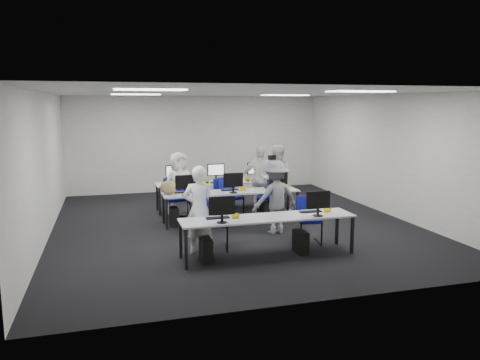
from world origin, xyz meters
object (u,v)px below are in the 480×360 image
object	(u,v)px
chair_2	(176,207)
student_2	(179,185)
chair_0	(215,233)
photographer	(276,197)
student_1	(276,179)
student_0	(199,210)
chair_6	(222,202)
chair_1	(309,229)
chair_7	(270,201)
desk_mid	(231,193)
student_3	(260,179)
chair_4	(266,204)
chair_3	(231,205)
desk_front	(268,220)
chair_5	(182,206)

from	to	relation	value
chair_2	student_2	world-z (taller)	student_2
chair_0	photographer	world-z (taller)	photographer
student_2	student_1	bearing A→B (deg)	-22.20
chair_2	student_0	world-z (taller)	student_0
chair_6	chair_1	bearing A→B (deg)	-61.20
chair_1	chair_7	xyz separation A→B (m)	(0.20, 2.86, -0.02)
desk_mid	chair_2	bearing A→B (deg)	153.97
chair_1	student_3	distance (m)	2.88
chair_2	chair_4	xyz separation A→B (m)	(2.24, -0.11, -0.04)
chair_0	student_2	bearing A→B (deg)	106.81
student_3	chair_4	bearing A→B (deg)	-54.15
chair_2	chair_6	xyz separation A→B (m)	(1.20, 0.27, -0.02)
desk_mid	chair_6	xyz separation A→B (m)	(-0.02, 0.86, -0.39)
photographer	chair_0	bearing A→B (deg)	17.56
photographer	chair_7	bearing A→B (deg)	-115.21
chair_4	chair_7	distance (m)	0.39
desk_mid	chair_2	xyz separation A→B (m)	(-1.22, 0.60, -0.37)
student_0	chair_3	bearing A→B (deg)	-94.18
chair_7	student_2	world-z (taller)	student_2
chair_3	student_3	bearing A→B (deg)	5.20
desk_mid	student_0	distance (m)	2.41
chair_4	student_1	world-z (taller)	student_1
chair_1	chair_2	size ratio (longest dim) A/B	0.93
student_1	photographer	xyz separation A→B (m)	(-0.67, -1.79, -0.08)
chair_2	desk_front	bearing A→B (deg)	-78.27
chair_6	student_1	xyz separation A→B (m)	(1.36, -0.26, 0.57)
chair_4	student_0	size ratio (longest dim) A/B	0.52
student_2	student_3	bearing A→B (deg)	-18.36
chair_3	student_2	distance (m)	1.35
chair_3	chair_6	world-z (taller)	chair_3
chair_1	desk_front	bearing A→B (deg)	-142.52
chair_1	student_1	xyz separation A→B (m)	(0.28, 2.66, 0.58)
student_0	chair_6	bearing A→B (deg)	-88.77
chair_6	chair_7	world-z (taller)	chair_6
student_0	chair_7	bearing A→B (deg)	-107.51
chair_0	chair_6	world-z (taller)	chair_0
chair_3	desk_front	bearing A→B (deg)	-107.37
chair_7	student_2	distance (m)	2.42
chair_3	chair_4	world-z (taller)	chair_3
student_1	chair_7	bearing A→B (deg)	-54.60
desk_front	photographer	distance (m)	1.57
chair_4	chair_5	bearing A→B (deg)	-166.49
chair_6	student_1	distance (m)	1.50
chair_4	chair_6	size ratio (longest dim) A/B	0.92
chair_3	chair_2	bearing A→B (deg)	158.34
chair_0	student_0	size ratio (longest dim) A/B	0.59
chair_1	chair_3	bearing A→B (deg)	120.84
desk_mid	chair_0	bearing A→B (deg)	-113.26
desk_mid	chair_3	bearing A→B (deg)	76.80
chair_0	student_1	bearing A→B (deg)	60.42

